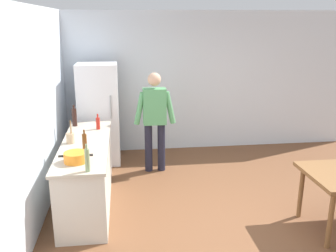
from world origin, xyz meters
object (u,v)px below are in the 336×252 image
Objects in this scene: refrigerator at (99,114)px; person at (155,116)px; bottle_wine_dark at (74,117)px; bottle_sauce_red at (98,123)px; utensil_jar at (70,138)px; bottle_vinegar_tall at (87,160)px; cooking_pot at (76,157)px; bottle_beer_brown at (85,141)px.

refrigerator is 1.10m from person.
bottle_wine_dark reaches higher than bottle_sauce_red.
utensil_jar is 1.00× the size of bottle_vinegar_tall.
utensil_jar is (-0.15, 0.72, 0.02)m from cooking_pot.
refrigerator is at bearing 79.44° from utensil_jar.
bottle_beer_brown is (0.06, 0.46, 0.05)m from cooking_pot.
utensil_jar is at bearing 129.70° from bottle_beer_brown.
bottle_vinegar_tall is at bearing -79.23° from bottle_wine_dark.
bottle_sauce_red is at bearing 82.36° from bottle_beer_brown.
person is at bearing 65.67° from bottle_vinegar_tall.
person is 7.08× the size of bottle_sauce_red.
bottle_vinegar_tall reaches higher than bottle_sauce_red.
utensil_jar reaches higher than bottle_beer_brown.
bottle_beer_brown is (-0.12, -0.89, 0.01)m from bottle_sauce_red.
bottle_sauce_red is at bearing -156.16° from person.
cooking_pot is at bearing -82.94° from bottle_wine_dark.
utensil_jar is 0.72m from bottle_sauce_red.
bottle_vinegar_tall is (0.02, -2.61, 0.14)m from refrigerator.
person is at bearing 39.74° from utensil_jar.
cooking_pot is at bearing -97.69° from bottle_sauce_red.
bottle_sauce_red is (-0.91, -0.40, 0.02)m from person.
cooking_pot is (-1.09, -1.75, -0.02)m from person.
person is 2.06m from cooking_pot.
cooking_pot is 1.18× the size of bottle_wine_dark.
bottle_vinegar_tall reaches higher than cooking_pot.
cooking_pot is (-0.14, -2.31, 0.06)m from refrigerator.
cooking_pot is 1.36m from bottle_sauce_red.
utensil_jar is 0.94× the size of bottle_wine_dark.
person reaches higher than cooking_pot.
bottle_vinegar_tall is at bearing -82.47° from bottle_beer_brown.
cooking_pot is at bearing -97.78° from bottle_beer_brown.
person is at bearing 51.55° from bottle_beer_brown.
bottle_beer_brown is (0.26, -1.12, -0.04)m from bottle_wine_dark.
refrigerator reaches higher than cooking_pot.
bottle_vinegar_tall is at bearing -89.55° from refrigerator.
cooking_pot is 1.25× the size of bottle_vinegar_tall.
bottle_wine_dark is 1.06× the size of bottle_vinegar_tall.
utensil_jar is 0.87m from bottle_wine_dark.
utensil_jar is at bearing 102.17° from cooking_pot.
bottle_beer_brown is at bearing -128.45° from person.
bottle_vinegar_tall is (0.32, -1.02, 0.06)m from utensil_jar.
bottle_sauce_red is (0.38, -0.23, -0.05)m from bottle_wine_dark.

